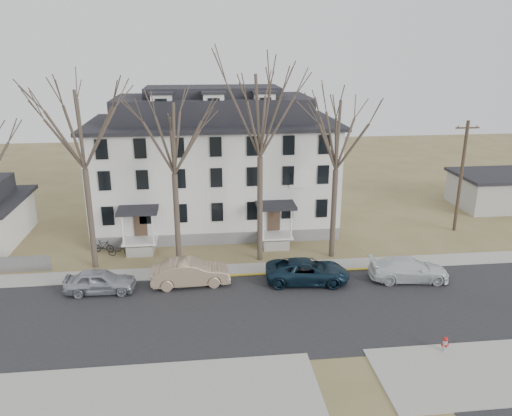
{
  "coord_description": "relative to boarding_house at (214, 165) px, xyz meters",
  "views": [
    {
      "loc": [
        -3.13,
        -24.33,
        15.34
      ],
      "look_at": [
        0.62,
        9.0,
        4.32
      ],
      "focal_mm": 35.0,
      "sensor_mm": 36.0,
      "label": 1
    }
  ],
  "objects": [
    {
      "name": "far_sidewalk",
      "position": [
        2.0,
        -9.95,
        -5.38
      ],
      "size": [
        120.0,
        2.0,
        0.08
      ],
      "primitive_type": "cube",
      "color": "#A09F97",
      "rests_on": "ground"
    },
    {
      "name": "ground",
      "position": [
        2.0,
        -17.95,
        -5.38
      ],
      "size": [
        120.0,
        120.0,
        0.0
      ],
      "primitive_type": "plane",
      "color": "olive",
      "rests_on": "ground"
    },
    {
      "name": "bicycle_left",
      "position": [
        -7.49,
        -6.34,
        -4.92
      ],
      "size": [
        1.8,
        0.73,
        0.93
      ],
      "primitive_type": "imported",
      "rotation": [
        0.0,
        0.0,
        1.63
      ],
      "color": "black",
      "rests_on": "ground"
    },
    {
      "name": "car_silver",
      "position": [
        -7.9,
        -12.26,
        -4.61
      ],
      "size": [
        4.57,
        1.94,
        1.54
      ],
      "primitive_type": "imported",
      "rotation": [
        0.0,
        0.0,
        1.54
      ],
      "color": "#9FA3AC",
      "rests_on": "ground"
    },
    {
      "name": "tree_mid_left",
      "position": [
        -3.0,
        -8.15,
        4.22
      ],
      "size": [
        7.8,
        7.8,
        12.74
      ],
      "color": "#473B31",
      "rests_on": "ground"
    },
    {
      "name": "tree_center",
      "position": [
        3.0,
        -8.15,
        5.71
      ],
      "size": [
        9.0,
        9.0,
        14.7
      ],
      "color": "#473B31",
      "rests_on": "ground"
    },
    {
      "name": "car_navy",
      "position": [
        5.72,
        -12.3,
        -4.6
      ],
      "size": [
        5.88,
        3.2,
        1.57
      ],
      "primitive_type": "imported",
      "rotation": [
        0.0,
        0.0,
        1.46
      ],
      "color": "#102332",
      "rests_on": "ground"
    },
    {
      "name": "yellow_curb",
      "position": [
        7.0,
        -10.85,
        -5.38
      ],
      "size": [
        14.0,
        0.25,
        0.06
      ],
      "primitive_type": "cube",
      "color": "gold",
      "rests_on": "ground"
    },
    {
      "name": "bicycle_right",
      "position": [
        -8.86,
        -5.59,
        -4.89
      ],
      "size": [
        1.67,
        0.67,
        0.98
      ],
      "primitive_type": "imported",
      "rotation": [
        0.0,
        0.0,
        1.44
      ],
      "color": "black",
      "rests_on": "ground"
    },
    {
      "name": "main_road",
      "position": [
        2.0,
        -15.95,
        -5.38
      ],
      "size": [
        120.0,
        10.0,
        0.04
      ],
      "primitive_type": "cube",
      "color": "#27272A",
      "rests_on": "ground"
    },
    {
      "name": "car_tan",
      "position": [
        -2.1,
        -11.81,
        -4.52
      ],
      "size": [
        5.31,
        2.1,
        1.72
      ],
      "primitive_type": "imported",
      "rotation": [
        0.0,
        0.0,
        1.63
      ],
      "color": "tan",
      "rests_on": "ground"
    },
    {
      "name": "utility_pole_far",
      "position": [
        20.5,
        -3.95,
        -0.47
      ],
      "size": [
        2.0,
        0.28,
        9.5
      ],
      "color": "#3D3023",
      "rests_on": "ground"
    },
    {
      "name": "fire_hydrant",
      "position": [
        11.19,
        -21.05,
        -4.93
      ],
      "size": [
        0.37,
        0.35,
        0.89
      ],
      "color": "#B7B7BA",
      "rests_on": "ground"
    },
    {
      "name": "near_sidewalk_left",
      "position": [
        -6.0,
        -22.95,
        -5.38
      ],
      "size": [
        20.0,
        5.0,
        0.08
      ],
      "primitive_type": "cube",
      "color": "#A09F97",
      "rests_on": "ground"
    },
    {
      "name": "car_white",
      "position": [
        12.64,
        -12.77,
        -4.6
      ],
      "size": [
        5.56,
        2.74,
        1.55
      ],
      "primitive_type": "imported",
      "rotation": [
        0.0,
        0.0,
        1.46
      ],
      "color": "silver",
      "rests_on": "ground"
    },
    {
      "name": "boarding_house",
      "position": [
        0.0,
        0.0,
        0.0
      ],
      "size": [
        20.8,
        12.36,
        12.05
      ],
      "color": "slate",
      "rests_on": "ground"
    },
    {
      "name": "distant_building",
      "position": [
        28.0,
        2.05,
        -3.7
      ],
      "size": [
        8.5,
        6.5,
        3.35
      ],
      "color": "#A09F97",
      "rests_on": "ground"
    },
    {
      "name": "tree_mid_right",
      "position": [
        8.5,
        -8.15,
        4.22
      ],
      "size": [
        7.8,
        7.8,
        12.74
      ],
      "color": "#473B31",
      "rests_on": "ground"
    },
    {
      "name": "tree_far_left",
      "position": [
        -9.0,
        -8.15,
        4.96
      ],
      "size": [
        8.4,
        8.4,
        13.72
      ],
      "color": "#473B31",
      "rests_on": "ground"
    }
  ]
}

